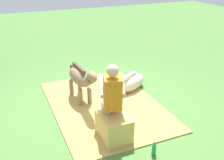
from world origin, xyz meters
TOP-DOWN VIEW (x-y plane):
  - ground_plane at (0.00, 0.00)m, footprint 24.00×24.00m
  - hay_patch at (0.04, -0.02)m, footprint 3.08×2.12m
  - hay_bale at (-1.07, 0.25)m, footprint 0.62×0.46m
  - person_seated at (-0.92, 0.22)m, footprint 0.71×0.53m
  - pony_standing at (0.38, 0.37)m, footprint 1.35×0.38m
  - pony_lying at (0.42, -0.78)m, footprint 0.91×1.29m
  - soda_bottle at (-1.72, -0.14)m, footprint 0.07×0.07m

SIDE VIEW (x-z plane):
  - ground_plane at x=0.00m, z-range 0.00..0.00m
  - hay_patch at x=0.04m, z-range 0.00..0.02m
  - soda_bottle at x=-1.72m, z-range 0.00..0.24m
  - pony_lying at x=0.42m, z-range -0.02..0.40m
  - hay_bale at x=-1.07m, z-range 0.00..0.44m
  - pony_standing at x=0.38m, z-range 0.09..1.00m
  - person_seated at x=-0.92m, z-range 0.06..1.38m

